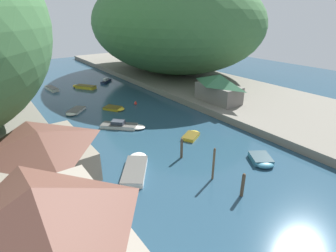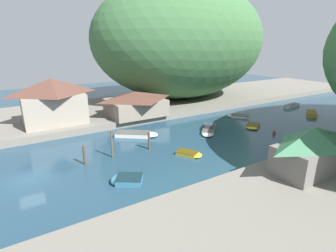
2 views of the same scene
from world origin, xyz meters
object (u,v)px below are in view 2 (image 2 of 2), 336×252
boat_open_rowboat (138,134)px  boat_far_right_bank (125,179)px  boat_white_cruiser (253,126)px  boat_mid_channel (209,130)px  boathouse_shed (136,103)px  boat_near_quay (190,154)px  boat_navy_launch (311,113)px  boat_red_skiff (293,105)px  person_on_quay (46,123)px  right_bank_cottage (311,149)px  boat_moored_right (238,116)px  channel_buoy_near (274,132)px  waterfront_building (53,100)px

boat_open_rowboat → boat_far_right_bank: (11.99, -7.13, 0.01)m
boat_white_cruiser → boat_mid_channel: (-2.32, -7.70, 0.11)m
boathouse_shed → boat_near_quay: (18.20, -0.98, -3.06)m
boathouse_shed → boat_navy_launch: size_ratio=1.90×
boathouse_shed → boat_red_skiff: (8.69, 34.66, -2.97)m
boat_far_right_bank → person_on_quay: person_on_quay is taller
boat_far_right_bank → boat_red_skiff: 46.71m
right_bank_cottage → boat_open_rowboat: 23.48m
right_bank_cottage → boat_moored_right: size_ratio=1.96×
boat_moored_right → person_on_quay: bearing=123.2°
boat_open_rowboat → channel_buoy_near: bearing=97.5°
right_bank_cottage → person_on_quay: (-28.70, -20.72, -1.47)m
boat_far_right_bank → channel_buoy_near: (-1.59, 25.63, -0.02)m
boat_white_cruiser → boat_near_quay: bearing=71.2°
right_bank_cottage → boat_navy_launch: size_ratio=1.53×
right_bank_cottage → boat_red_skiff: size_ratio=1.48×
waterfront_building → boat_far_right_bank: size_ratio=2.64×
channel_buoy_near → waterfront_building: bearing=-126.4°
boat_open_rowboat → boat_moored_right: boat_open_rowboat is taller
boat_red_skiff → channel_buoy_near: channel_buoy_near is taller
right_bank_cottage → boat_mid_channel: 17.88m
boat_mid_channel → boat_moored_right: size_ratio=1.37×
channel_buoy_near → boat_moored_right: bearing=166.0°
boat_mid_channel → boat_red_skiff: bearing=-128.0°
boat_white_cruiser → boat_moored_right: 6.61m
boat_white_cruiser → boat_far_right_bank: 26.12m
boat_far_right_bank → right_bank_cottage: bearing=-87.1°
waterfront_building → boat_white_cruiser: (16.83, 28.31, -4.61)m
boat_white_cruiser → boat_near_quay: (3.76, -15.85, 0.01)m
boat_open_rowboat → channel_buoy_near: (10.40, 18.50, -0.01)m
boat_mid_channel → boat_red_skiff: (-3.44, 27.49, -0.01)m
boat_mid_channel → boat_far_right_bank: (8.03, -17.79, -0.01)m
right_bank_cottage → channel_buoy_near: size_ratio=10.82×
boat_mid_channel → person_on_quay: bearing=18.4°
right_bank_cottage → waterfront_building: bearing=-149.5°
boathouse_shed → boat_white_cruiser: bearing=45.8°
boat_mid_channel → waterfront_building: bearing=9.8°
waterfront_building → boat_open_rowboat: (10.55, 9.96, -4.52)m
boat_navy_launch → boat_red_skiff: boat_navy_launch is taller
boat_mid_channel → right_bank_cottage: bearing=129.3°
boat_open_rowboat → boat_near_quay: 10.35m
boathouse_shed → boat_navy_launch: boathouse_shed is taller
boat_red_skiff → boat_navy_launch: bearing=-34.9°
boat_open_rowboat → boat_near_quay: boat_open_rowboat is taller
person_on_quay → boat_mid_channel: bearing=-14.5°
boat_mid_channel → person_on_quay: person_on_quay is taller
boathouse_shed → boat_open_rowboat: 9.36m
boat_open_rowboat → boat_near_quay: bearing=50.9°
channel_buoy_near → boat_far_right_bank: bearing=-86.4°
boat_mid_channel → boat_open_rowboat: boat_mid_channel is taller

